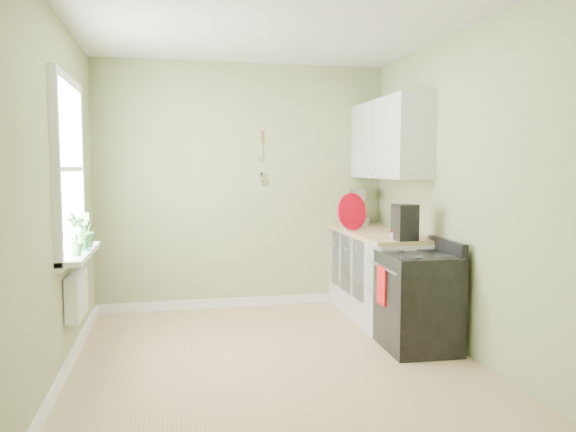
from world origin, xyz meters
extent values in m
cube|color=tan|center=(0.00, 0.00, -0.01)|extent=(3.20, 3.60, 0.02)
cube|color=white|center=(0.00, 0.00, 2.71)|extent=(3.20, 3.60, 0.02)
cube|color=#939B6A|center=(0.00, 1.81, 1.35)|extent=(3.20, 0.02, 2.70)
cube|color=#939B6A|center=(-1.61, 0.00, 1.35)|extent=(0.02, 3.60, 2.70)
cube|color=#939B6A|center=(1.61, 0.00, 1.35)|extent=(0.02, 3.60, 2.70)
cube|color=silver|center=(1.30, 1.00, 0.43)|extent=(0.60, 1.60, 0.87)
cube|color=tan|center=(1.29, 1.00, 0.89)|extent=(0.64, 1.60, 0.04)
cube|color=silver|center=(1.43, 1.10, 1.85)|extent=(0.35, 1.40, 0.80)
cube|color=white|center=(-1.59, 0.30, 1.55)|extent=(0.02, 1.00, 1.30)
cube|color=white|center=(-1.57, 0.30, 2.24)|extent=(0.06, 1.14, 0.07)
cube|color=white|center=(-1.57, 0.30, 0.86)|extent=(0.06, 1.14, 0.07)
cube|color=white|center=(-1.57, 0.30, 1.55)|extent=(0.04, 1.00, 0.04)
cube|color=white|center=(-1.51, 0.30, 0.88)|extent=(0.18, 1.14, 0.04)
cube|color=white|center=(-1.54, 0.25, 0.55)|extent=(0.12, 0.50, 0.35)
cylinder|color=tan|center=(0.20, 1.78, 1.88)|extent=(0.02, 0.02, 0.10)
cylinder|color=silver|center=(0.20, 1.78, 1.76)|extent=(0.01, 0.01, 0.16)
cylinder|color=silver|center=(0.20, 1.78, 1.42)|extent=(0.01, 0.14, 0.14)
cube|color=black|center=(1.27, 0.02, 0.40)|extent=(0.60, 0.69, 0.80)
cube|color=black|center=(1.27, 0.02, 0.81)|extent=(0.60, 0.69, 0.03)
cube|color=black|center=(1.53, 0.02, 0.88)|extent=(0.08, 0.67, 0.12)
cylinder|color=#B2B2B7|center=(0.98, 0.02, 0.71)|extent=(0.04, 0.55, 0.02)
cube|color=#A51215|center=(0.98, 0.11, 0.55)|extent=(0.03, 0.20, 0.34)
cube|color=#B2B2B7|center=(1.30, 1.72, 0.95)|extent=(0.28, 0.37, 0.09)
cube|color=#B2B2B7|center=(1.30, 1.87, 1.11)|extent=(0.15, 0.11, 0.25)
cube|color=#B2B2B7|center=(1.30, 1.74, 1.26)|extent=(0.22, 0.36, 0.11)
sphere|color=#B2B2B7|center=(1.30, 1.87, 1.29)|extent=(0.13, 0.13, 0.13)
cylinder|color=silver|center=(1.30, 1.65, 1.02)|extent=(0.19, 0.19, 0.16)
cylinder|color=silver|center=(1.05, 1.32, 0.99)|extent=(0.11, 0.11, 0.15)
cone|color=silver|center=(1.05, 1.32, 1.08)|extent=(0.11, 0.11, 0.04)
cylinder|color=silver|center=(0.97, 1.32, 1.01)|extent=(0.11, 0.05, 0.08)
cube|color=black|center=(1.26, 0.30, 1.07)|extent=(0.19, 0.21, 0.32)
cylinder|color=black|center=(1.24, 0.30, 0.97)|extent=(0.10, 0.10, 0.11)
cylinder|color=#B10015|center=(1.05, 1.15, 1.10)|extent=(0.38, 0.22, 0.39)
cylinder|color=#B3AF93|center=(1.19, 0.37, 0.94)|extent=(0.07, 0.07, 0.07)
cylinder|color=#B10015|center=(1.19, 0.37, 0.98)|extent=(0.07, 0.07, 0.01)
imported|color=#3D823E|center=(-1.50, 0.04, 1.07)|extent=(0.21, 0.21, 0.33)
imported|color=#3D823E|center=(-1.50, 0.32, 1.05)|extent=(0.17, 0.19, 0.31)
imported|color=#3D823E|center=(-1.50, 0.52, 1.05)|extent=(0.19, 0.19, 0.30)
camera|label=1|loc=(-0.79, -4.39, 1.57)|focal=35.00mm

